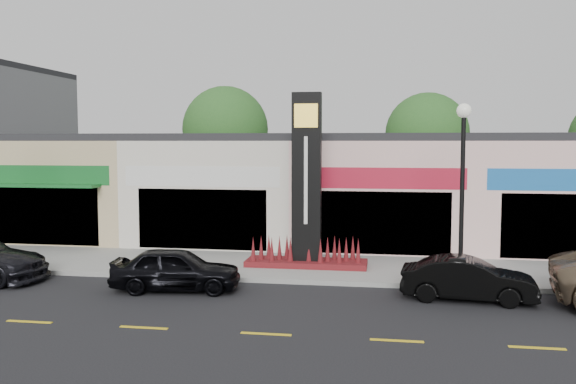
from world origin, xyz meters
name	(u,v)px	position (x,y,z in m)	size (l,w,h in m)	color
ground	(185,297)	(0.00, 0.00, 0.00)	(120.00, 120.00, 0.00)	black
sidewalk	(224,264)	(0.00, 4.35, 0.07)	(52.00, 4.30, 0.15)	gray
curb	(206,278)	(0.00, 2.10, 0.07)	(52.00, 0.20, 0.15)	gray
shop_beige	(95,184)	(-8.50, 11.46, 2.40)	(7.00, 10.85, 4.80)	tan
shop_cream	(233,185)	(-1.50, 11.47, 2.40)	(7.00, 10.01, 4.80)	silver
shop_pink_w	(382,187)	(5.50, 11.47, 2.40)	(7.00, 10.01, 4.80)	beige
shop_pink_e	(543,189)	(12.50, 11.47, 2.40)	(7.00, 10.01, 4.80)	beige
tree_rear_west	(225,129)	(-4.00, 19.50, 5.22)	(5.20, 5.20, 7.83)	#382619
tree_rear_mid	(427,134)	(8.00, 19.50, 4.88)	(4.80, 4.80, 7.29)	#382619
lamp_east_near	(462,174)	(8.00, 2.50, 3.48)	(0.44, 0.44, 5.47)	black
pylon_sign	(307,205)	(3.00, 4.20, 2.27)	(4.20, 1.30, 6.00)	maroon
car_black_sedan	(176,269)	(-0.48, 0.66, 0.66)	(3.85, 1.55, 1.31)	black
car_black_conv	(468,279)	(8.03, 0.87, 0.61)	(3.70, 1.29, 1.22)	black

